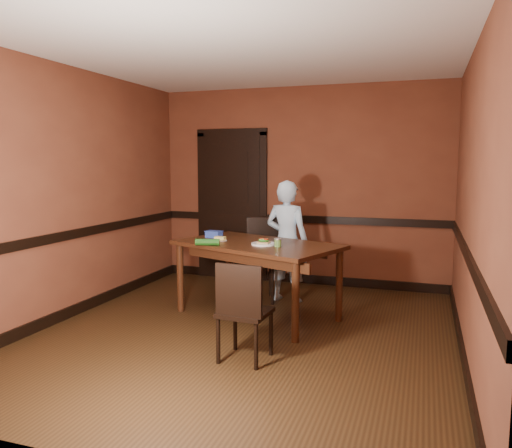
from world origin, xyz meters
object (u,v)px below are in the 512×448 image
Objects in this scene: dining_table at (257,280)px; sauce_jar at (278,243)px; chair_near at (245,310)px; cheese_saucer at (220,239)px; food_tub at (214,234)px; chair_far at (255,260)px; sandwich_plate at (264,243)px; person at (287,241)px.

dining_table is 19.80× the size of sauce_jar.
chair_near reaches higher than dining_table.
food_tub is (-0.17, 0.21, 0.02)m from cheese_saucer.
chair_far is at bearing 123.86° from sauce_jar.
sandwich_plate reaches higher than chair_near.
chair_near is at bearing -58.66° from cheese_saucer.
person reaches higher than chair_far.
cheese_saucer is (-0.43, 0.00, 0.43)m from dining_table.
cheese_saucer is (-0.54, 0.10, 0.00)m from sandwich_plate.
chair_far is 0.68× the size of person.
person is 0.89m from food_tub.
chair_far reaches higher than chair_near.
person is 16.77× the size of sauce_jar.
dining_table is 1.18× the size of person.
cheese_saucer is at bearing -55.25° from chair_near.
sauce_jar is (-0.01, 1.02, 0.43)m from chair_near.
person reaches higher than food_tub.
chair_far is 5.01× the size of food_tub.
sandwich_plate is 1.32× the size of food_tub.
food_tub is at bearing 156.25° from sauce_jar.
person reaches higher than chair_near.
chair_near reaches higher than cheese_saucer.
food_tub is at bearing -54.13° from chair_near.
dining_table is 0.64m from chair_far.
chair_far is 1.86m from chair_near.
chair_far is 0.98m from sauce_jar.
sauce_jar is (0.14, -0.86, 0.12)m from person.
food_tub is at bearing 41.05° from person.
cheese_saucer is (-0.73, 1.19, 0.40)m from chair_near.
chair_far is at bearing 70.69° from cheese_saucer.
sauce_jar reaches higher than cheese_saucer.
person is 0.79m from sandwich_plate.
dining_table is 8.66× the size of food_tub.
dining_table is 2.01× the size of chair_near.
person is (0.15, 0.69, 0.33)m from dining_table.
chair_far reaches higher than sauce_jar.
sauce_jar reaches higher than sandwich_plate.
cheese_saucer is at bearing 166.18° from sauce_jar.
person is 0.90m from cheese_saucer.
sandwich_plate is 0.55m from cheese_saucer.
chair_far is 1.16× the size of chair_near.
chair_near is (0.52, -1.78, -0.07)m from chair_far.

